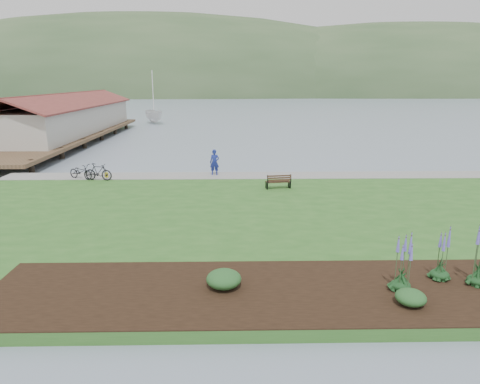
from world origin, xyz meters
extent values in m
plane|color=slate|center=(0.00, 0.00, 0.00)|extent=(600.00, 600.00, 0.00)
cube|color=#2A5C20|center=(0.00, -2.00, 0.20)|extent=(34.00, 20.00, 0.40)
cube|color=gray|center=(0.00, 6.90, 0.42)|extent=(34.00, 2.20, 0.03)
cube|color=black|center=(3.00, -9.80, 0.42)|extent=(24.00, 4.40, 0.04)
cube|color=#4C3826|center=(-20.00, 26.00, 0.85)|extent=(8.00, 36.00, 0.30)
cube|color=#B2ADA3|center=(-20.00, 28.00, 2.50)|extent=(6.40, 28.00, 3.00)
cube|color=#301E12|center=(1.49, 3.33, 0.81)|extent=(1.54, 0.74, 0.05)
cube|color=#301E12|center=(1.54, 3.06, 1.09)|extent=(1.48, 0.37, 0.46)
cube|color=black|center=(0.78, 3.22, 0.60)|extent=(0.13, 0.51, 0.41)
cube|color=black|center=(2.20, 3.45, 0.60)|extent=(0.13, 0.51, 0.41)
imported|color=navy|center=(-2.53, 7.10, 1.46)|extent=(0.83, 0.62, 2.11)
imported|color=black|center=(-11.41, 6.08, 0.91)|extent=(1.51, 2.05, 1.02)
imported|color=black|center=(-10.13, 5.70, 0.96)|extent=(0.89, 1.94, 1.13)
imported|color=silver|center=(-13.77, 47.57, 0.00)|extent=(13.19, 13.28, 26.32)
cube|color=yellow|center=(-9.86, 6.52, 0.57)|extent=(0.30, 0.36, 0.33)
ellipsoid|color=#133518|center=(3.96, -9.86, 0.59)|extent=(0.62, 0.62, 0.31)
cone|color=#584DB4|center=(3.96, -9.86, 1.62)|extent=(0.40, 0.40, 1.74)
ellipsoid|color=#133518|center=(5.55, -9.13, 0.59)|extent=(0.62, 0.62, 0.31)
cone|color=#584DB4|center=(5.55, -9.13, 1.58)|extent=(0.32, 0.32, 1.67)
ellipsoid|color=#133518|center=(6.57, -9.56, 0.59)|extent=(0.62, 0.62, 0.31)
ellipsoid|color=#1E4C21|center=(-1.60, -9.59, 0.72)|extent=(1.12, 1.12, 0.56)
ellipsoid|color=#1E4C21|center=(3.91, -10.77, 0.66)|extent=(0.89, 0.89, 0.45)
camera|label=1|loc=(-1.33, -22.00, 6.85)|focal=32.00mm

